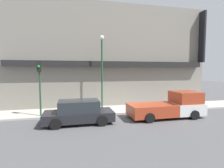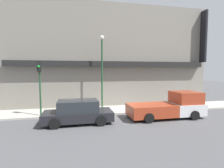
{
  "view_description": "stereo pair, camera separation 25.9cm",
  "coord_description": "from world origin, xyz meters",
  "px_view_note": "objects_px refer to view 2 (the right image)",
  "views": [
    {
      "loc": [
        -3.7,
        -13.05,
        3.47
      ],
      "look_at": [
        -0.39,
        1.17,
        2.32
      ],
      "focal_mm": 28.0,
      "sensor_mm": 36.0,
      "label": 1
    },
    {
      "loc": [
        -3.45,
        -13.11,
        3.47
      ],
      "look_at": [
        -0.39,
        1.17,
        2.32
      ],
      "focal_mm": 28.0,
      "sensor_mm": 36.0,
      "label": 2
    }
  ],
  "objects_px": {
    "parked_car": "(78,112)",
    "fire_hydrant": "(69,110)",
    "street_lamp": "(102,64)",
    "traffic_light": "(40,79)",
    "pickup_truck": "(170,107)"
  },
  "relations": [
    {
      "from": "pickup_truck",
      "to": "street_lamp",
      "type": "distance_m",
      "value": 6.44
    },
    {
      "from": "pickup_truck",
      "to": "fire_hydrant",
      "type": "distance_m",
      "value": 7.67
    },
    {
      "from": "parked_car",
      "to": "pickup_truck",
      "type": "bearing_deg",
      "value": -0.21
    },
    {
      "from": "pickup_truck",
      "to": "parked_car",
      "type": "distance_m",
      "value": 6.66
    },
    {
      "from": "parked_car",
      "to": "street_lamp",
      "type": "distance_m",
      "value": 5.06
    },
    {
      "from": "fire_hydrant",
      "to": "street_lamp",
      "type": "distance_m",
      "value": 4.64
    },
    {
      "from": "parked_car",
      "to": "street_lamp",
      "type": "bearing_deg",
      "value": 56.99
    },
    {
      "from": "parked_car",
      "to": "fire_hydrant",
      "type": "distance_m",
      "value": 2.33
    },
    {
      "from": "traffic_light",
      "to": "pickup_truck",
      "type": "bearing_deg",
      "value": -11.97
    },
    {
      "from": "traffic_light",
      "to": "parked_car",
      "type": "bearing_deg",
      "value": -36.43
    },
    {
      "from": "pickup_truck",
      "to": "traffic_light",
      "type": "xyz_separation_m",
      "value": [
        -9.34,
        1.98,
        2.06
      ]
    },
    {
      "from": "parked_car",
      "to": "traffic_light",
      "type": "xyz_separation_m",
      "value": [
        -2.68,
        1.98,
        2.14
      ]
    },
    {
      "from": "street_lamp",
      "to": "traffic_light",
      "type": "bearing_deg",
      "value": -164.98
    },
    {
      "from": "parked_car",
      "to": "traffic_light",
      "type": "distance_m",
      "value": 3.96
    },
    {
      "from": "street_lamp",
      "to": "traffic_light",
      "type": "xyz_separation_m",
      "value": [
        -4.79,
        -1.28,
        -1.11
      ]
    }
  ]
}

